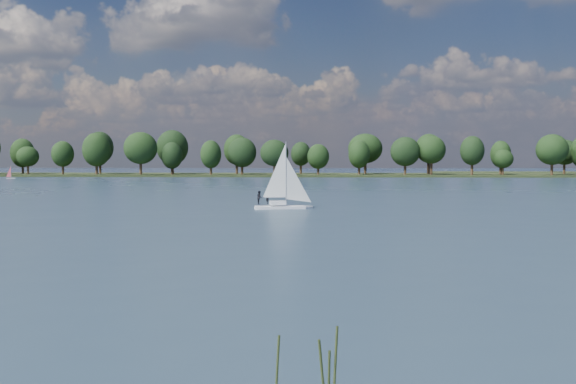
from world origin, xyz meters
name	(u,v)px	position (x,y,z in m)	size (l,w,h in m)	color
ground	(314,190)	(0.00, 100.00, 0.00)	(700.00, 700.00, 0.00)	#233342
far_shore	(319,176)	(0.00, 212.00, 0.00)	(660.00, 40.00, 1.50)	black
sailboat	(280,189)	(-3.27, 51.40, 2.28)	(6.43, 3.24, 8.15)	white
dinghy_pink	(11,175)	(-95.30, 171.51, 1.00)	(2.83, 1.73, 4.24)	silver
treeline	(289,153)	(-10.69, 207.80, 8.32)	(563.09, 73.72, 18.14)	black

